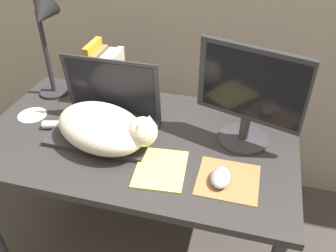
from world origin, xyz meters
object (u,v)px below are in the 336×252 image
at_px(book_row, 105,74).
at_px(desk_lamp, 45,32).
at_px(laptop, 106,118).
at_px(notepad, 161,169).
at_px(cat, 104,128).
at_px(computer_mouse, 221,177).
at_px(webcam, 155,90).
at_px(external_monitor, 250,95).
at_px(cd_disc, 32,115).

xyz_separation_m(book_row, desk_lamp, (-0.21, -0.06, 0.19)).
xyz_separation_m(laptop, notepad, (0.27, -0.17, -0.05)).
relative_size(cat, computer_mouse, 4.81).
distance_m(cat, notepad, 0.26).
relative_size(computer_mouse, webcam, 1.46).
height_order(computer_mouse, notepad, computer_mouse).
height_order(external_monitor, computer_mouse, external_monitor).
relative_size(cat, cd_disc, 4.12).
bearing_deg(book_row, cat, -68.21).
distance_m(external_monitor, webcam, 0.49).
distance_m(laptop, cd_disc, 0.35).
distance_m(laptop, external_monitor, 0.55).
xyz_separation_m(laptop, external_monitor, (0.53, 0.07, 0.15)).
relative_size(external_monitor, cd_disc, 3.19).
bearing_deg(notepad, desk_lamp, 149.36).
height_order(cat, computer_mouse, cat).
height_order(webcam, cd_disc, webcam).
height_order(external_monitor, cd_disc, external_monitor).
height_order(cat, webcam, cat).
height_order(external_monitor, book_row, external_monitor).
relative_size(cat, external_monitor, 1.29).
xyz_separation_m(book_row, webcam, (0.21, 0.04, -0.07)).
height_order(laptop, computer_mouse, laptop).
xyz_separation_m(computer_mouse, desk_lamp, (-0.79, 0.35, 0.29)).
bearing_deg(book_row, notepad, -48.05).
bearing_deg(laptop, webcam, 66.58).
relative_size(book_row, cd_disc, 2.13).
xyz_separation_m(cat, notepad, (0.24, -0.09, -0.07)).
distance_m(cat, computer_mouse, 0.46).
bearing_deg(external_monitor, webcam, 153.56).
bearing_deg(desk_lamp, laptop, -28.71).
bearing_deg(cd_disc, notepad, -16.65).
xyz_separation_m(external_monitor, cd_disc, (-0.87, -0.06, -0.20)).
distance_m(computer_mouse, book_row, 0.71).
relative_size(book_row, webcam, 3.63).
relative_size(desk_lamp, cd_disc, 3.81).
bearing_deg(desk_lamp, webcam, 13.38).
height_order(external_monitor, notepad, external_monitor).
relative_size(desk_lamp, webcam, 6.50).
xyz_separation_m(computer_mouse, book_row, (-0.57, 0.41, 0.09)).
height_order(book_row, notepad, book_row).
height_order(desk_lamp, cd_disc, desk_lamp).
bearing_deg(laptop, desk_lamp, 151.29).
bearing_deg(book_row, cd_disc, -137.81).
bearing_deg(cat, laptop, 110.13).
bearing_deg(external_monitor, notepad, -136.87).
bearing_deg(notepad, cat, 160.21).
relative_size(laptop, cd_disc, 3.28).
distance_m(computer_mouse, webcam, 0.58).
xyz_separation_m(notepad, cd_disc, (-0.62, 0.18, -0.00)).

